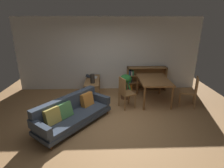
% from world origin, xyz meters
% --- Properties ---
extents(ground_plane, '(8.16, 8.16, 0.00)m').
position_xyz_m(ground_plane, '(0.00, 0.00, 0.00)').
color(ground_plane, '#A87A4C').
extents(back_wall_panel, '(6.80, 0.10, 2.70)m').
position_xyz_m(back_wall_panel, '(0.00, 2.70, 1.35)').
color(back_wall_panel, silver).
rests_on(back_wall_panel, ground_plane).
extents(fabric_couch, '(1.88, 2.09, 0.72)m').
position_xyz_m(fabric_couch, '(-0.98, 0.11, 0.33)').
color(fabric_couch, brown).
rests_on(fabric_couch, ground_plane).
extents(media_console, '(0.48, 1.34, 0.60)m').
position_xyz_m(media_console, '(-0.58, 1.94, 0.29)').
color(media_console, olive).
rests_on(media_console, ground_plane).
extents(open_laptop, '(0.42, 0.32, 0.09)m').
position_xyz_m(open_laptop, '(-0.60, 2.22, 0.62)').
color(open_laptop, silver).
rests_on(open_laptop, media_console).
extents(desk_speaker, '(0.15, 0.15, 0.30)m').
position_xyz_m(desk_speaker, '(-0.54, 1.62, 0.75)').
color(desk_speaker, '#2D2823').
rests_on(desk_speaker, media_console).
extents(potted_floor_plant, '(0.41, 0.42, 0.86)m').
position_xyz_m(potted_floor_plant, '(0.57, 1.68, 0.50)').
color(potted_floor_plant, brown).
rests_on(potted_floor_plant, ground_plane).
extents(dining_table, '(0.94, 1.33, 0.77)m').
position_xyz_m(dining_table, '(1.45, 1.43, 0.70)').
color(dining_table, brown).
rests_on(dining_table, ground_plane).
extents(dining_chair_near, '(0.58, 0.55, 0.96)m').
position_xyz_m(dining_chair_near, '(2.52, 1.01, 0.54)').
color(dining_chair_near, olive).
rests_on(dining_chair_near, ground_plane).
extents(dining_chair_far, '(0.53, 0.53, 0.98)m').
position_xyz_m(dining_chair_far, '(0.47, 0.98, 0.54)').
color(dining_chair_far, olive).
rests_on(dining_chair_far, ground_plane).
extents(bookshelf, '(1.49, 0.33, 0.91)m').
position_xyz_m(bookshelf, '(1.38, 2.52, 0.45)').
color(bookshelf, olive).
rests_on(bookshelf, ground_plane).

